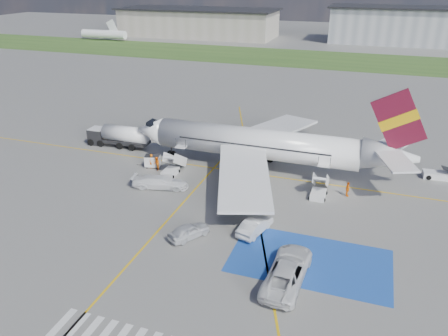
{
  "coord_description": "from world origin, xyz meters",
  "views": [
    {
      "loc": [
        13.17,
        -36.7,
        23.45
      ],
      "look_at": [
        -1.23,
        5.12,
        3.5
      ],
      "focal_mm": 35.0,
      "sensor_mm": 36.0,
      "label": 1
    }
  ],
  "objects_px": {
    "gpu_cart": "(153,162)",
    "van_white_a": "(288,268)",
    "airliner": "(267,145)",
    "car_silver_a": "(189,231)",
    "van_white_b": "(160,180)",
    "belt_loader": "(444,176)",
    "fuel_tanker": "(119,138)",
    "car_silver_b": "(255,225)"
  },
  "relations": [
    {
      "from": "car_silver_b",
      "to": "airliner",
      "type": "bearing_deg",
      "value": -65.12
    },
    {
      "from": "car_silver_b",
      "to": "gpu_cart",
      "type": "bearing_deg",
      "value": -17.84
    },
    {
      "from": "airliner",
      "to": "gpu_cart",
      "type": "xyz_separation_m",
      "value": [
        -14.23,
        -4.22,
        -2.66
      ]
    },
    {
      "from": "fuel_tanker",
      "to": "belt_loader",
      "type": "height_order",
      "value": "fuel_tanker"
    },
    {
      "from": "fuel_tanker",
      "to": "car_silver_b",
      "type": "bearing_deg",
      "value": -34.02
    },
    {
      "from": "car_silver_b",
      "to": "van_white_a",
      "type": "distance_m",
      "value": 7.57
    },
    {
      "from": "car_silver_a",
      "to": "belt_loader",
      "type": "bearing_deg",
      "value": -105.7
    },
    {
      "from": "van_white_a",
      "to": "belt_loader",
      "type": "bearing_deg",
      "value": -116.9
    },
    {
      "from": "belt_loader",
      "to": "van_white_a",
      "type": "distance_m",
      "value": 29.33
    },
    {
      "from": "belt_loader",
      "to": "car_silver_a",
      "type": "relative_size",
      "value": 1.26
    },
    {
      "from": "car_silver_a",
      "to": "car_silver_b",
      "type": "relative_size",
      "value": 0.9
    },
    {
      "from": "fuel_tanker",
      "to": "gpu_cart",
      "type": "xyz_separation_m",
      "value": [
        8.13,
        -5.17,
        -0.58
      ]
    },
    {
      "from": "airliner",
      "to": "belt_loader",
      "type": "bearing_deg",
      "value": 11.22
    },
    {
      "from": "airliner",
      "to": "van_white_b",
      "type": "xyz_separation_m",
      "value": [
        -10.56,
        -9.39,
        -2.41
      ]
    },
    {
      "from": "airliner",
      "to": "car_silver_b",
      "type": "distance_m",
      "value": 15.57
    },
    {
      "from": "car_silver_b",
      "to": "van_white_a",
      "type": "bearing_deg",
      "value": 141.13
    },
    {
      "from": "fuel_tanker",
      "to": "belt_loader",
      "type": "relative_size",
      "value": 1.74
    },
    {
      "from": "airliner",
      "to": "van_white_a",
      "type": "xyz_separation_m",
      "value": [
        7.07,
        -21.23,
        -2.2
      ]
    },
    {
      "from": "car_silver_b",
      "to": "van_white_b",
      "type": "bearing_deg",
      "value": -8.44
    },
    {
      "from": "van_white_a",
      "to": "van_white_b",
      "type": "relative_size",
      "value": 1.27
    },
    {
      "from": "airliner",
      "to": "gpu_cart",
      "type": "bearing_deg",
      "value": -163.47
    },
    {
      "from": "gpu_cart",
      "to": "airliner",
      "type": "bearing_deg",
      "value": 1.02
    },
    {
      "from": "car_silver_a",
      "to": "car_silver_b",
      "type": "distance_m",
      "value": 6.48
    },
    {
      "from": "gpu_cart",
      "to": "car_silver_b",
      "type": "distance_m",
      "value": 20.07
    },
    {
      "from": "gpu_cart",
      "to": "van_white_a",
      "type": "distance_m",
      "value": 27.27
    },
    {
      "from": "car_silver_a",
      "to": "van_white_b",
      "type": "height_order",
      "value": "van_white_b"
    },
    {
      "from": "gpu_cart",
      "to": "belt_loader",
      "type": "bearing_deg",
      "value": -2.15
    },
    {
      "from": "fuel_tanker",
      "to": "van_white_a",
      "type": "xyz_separation_m",
      "value": [
        29.43,
        -22.18,
        -0.13
      ]
    },
    {
      "from": "car_silver_a",
      "to": "car_silver_b",
      "type": "height_order",
      "value": "car_silver_b"
    },
    {
      "from": "belt_loader",
      "to": "van_white_a",
      "type": "xyz_separation_m",
      "value": [
        -14.46,
        -25.5,
        0.8
      ]
    },
    {
      "from": "car_silver_a",
      "to": "car_silver_b",
      "type": "bearing_deg",
      "value": -120.9
    },
    {
      "from": "gpu_cart",
      "to": "car_silver_a",
      "type": "bearing_deg",
      "value": -66.8
    },
    {
      "from": "fuel_tanker",
      "to": "belt_loader",
      "type": "bearing_deg",
      "value": 3.06
    },
    {
      "from": "fuel_tanker",
      "to": "car_silver_a",
      "type": "bearing_deg",
      "value": -45.96
    },
    {
      "from": "car_silver_a",
      "to": "van_white_b",
      "type": "xyz_separation_m",
      "value": [
        -7.41,
        8.66,
        0.26
      ]
    },
    {
      "from": "airliner",
      "to": "car_silver_b",
      "type": "bearing_deg",
      "value": -80.16
    },
    {
      "from": "van_white_a",
      "to": "car_silver_a",
      "type": "bearing_deg",
      "value": -14.58
    },
    {
      "from": "car_silver_a",
      "to": "fuel_tanker",
      "type": "bearing_deg",
      "value": -12.53
    },
    {
      "from": "fuel_tanker",
      "to": "car_silver_a",
      "type": "height_order",
      "value": "fuel_tanker"
    },
    {
      "from": "gpu_cart",
      "to": "car_silver_b",
      "type": "xyz_separation_m",
      "value": [
        16.86,
        -10.9,
        0.04
      ]
    },
    {
      "from": "airliner",
      "to": "car_silver_a",
      "type": "relative_size",
      "value": 8.7
    },
    {
      "from": "belt_loader",
      "to": "van_white_b",
      "type": "height_order",
      "value": "van_white_b"
    }
  ]
}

